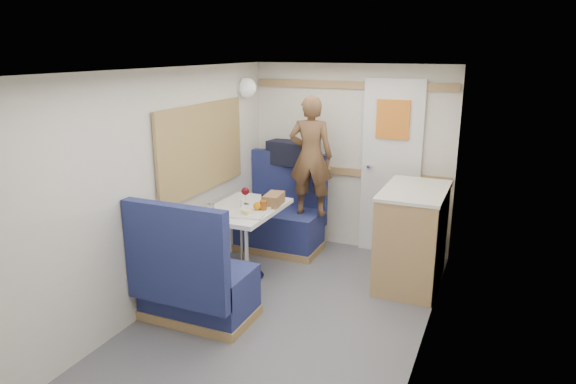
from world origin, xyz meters
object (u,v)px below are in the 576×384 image
at_px(bench_far, 282,222).
at_px(dinette_table, 244,223).
at_px(galley_counter, 412,236).
at_px(duffel_bag, 292,153).
at_px(beer_glass, 263,206).
at_px(salt_grinder, 242,204).
at_px(cheese_block, 246,212).
at_px(bench_near, 194,287).
at_px(person, 311,156).
at_px(bread_loaf, 274,199).
at_px(wine_glass, 245,192).
at_px(tray, 251,212).
at_px(tumbler_left, 211,211).
at_px(dome_light, 247,87).
at_px(orange_fruit, 257,206).
at_px(pepper_grinder, 263,199).

bearing_deg(bench_far, dinette_table, -90.00).
bearing_deg(galley_counter, duffel_bag, 158.54).
relative_size(beer_glass, salt_grinder, 1.18).
relative_size(cheese_block, salt_grinder, 1.06).
relative_size(bench_near, cheese_block, 11.34).
relative_size(galley_counter, person, 0.74).
height_order(duffel_bag, bread_loaf, duffel_bag).
relative_size(wine_glass, bread_loaf, 0.64).
bearing_deg(tray, salt_grinder, 145.67).
xyz_separation_m(cheese_block, tumbler_left, (-0.26, -0.16, 0.03)).
bearing_deg(person, salt_grinder, 57.84).
distance_m(dome_light, tray, 1.52).
bearing_deg(orange_fruit, duffel_bag, 97.64).
distance_m(orange_fruit, bread_loaf, 0.26).
height_order(dinette_table, tray, tray).
distance_m(tray, wine_glass, 0.30).
height_order(orange_fruit, pepper_grinder, same).
height_order(bench_near, galley_counter, bench_near).
bearing_deg(salt_grinder, dinette_table, 88.00).
bearing_deg(salt_grinder, tumbler_left, -110.04).
bearing_deg(galley_counter, tumbler_left, -149.88).
bearing_deg(bench_near, duffel_bag, 89.51).
bearing_deg(orange_fruit, galley_counter, 25.63).
height_order(galley_counter, tray, galley_counter).
bearing_deg(duffel_bag, wine_glass, -82.29).
relative_size(tray, tumbler_left, 2.98).
bearing_deg(cheese_block, dome_light, 116.44).
relative_size(bench_far, beer_glass, 10.15).
xyz_separation_m(cheese_block, wine_glass, (-0.17, 0.30, 0.09)).
height_order(dinette_table, bench_far, bench_far).
height_order(bench_far, beer_glass, bench_far).
xyz_separation_m(tumbler_left, pepper_grinder, (0.24, 0.56, -0.01)).
relative_size(person, beer_glass, 12.06).
bearing_deg(person, tray, 67.93).
relative_size(dome_light, tumbler_left, 1.66).
distance_m(orange_fruit, cheese_block, 0.15).
relative_size(bench_near, tray, 2.93).
distance_m(tray, cheese_block, 0.08).
relative_size(pepper_grinder, bread_loaf, 0.36).
height_order(bench_near, pepper_grinder, bench_near).
bearing_deg(beer_glass, person, 82.61).
xyz_separation_m(duffel_bag, pepper_grinder, (0.10, -0.94, -0.26)).
xyz_separation_m(dinette_table, bench_near, (-0.00, -0.86, -0.27)).
height_order(duffel_bag, orange_fruit, duffel_bag).
distance_m(galley_counter, orange_fruit, 1.46).
height_order(bench_far, tumbler_left, bench_far).
distance_m(cheese_block, beer_glass, 0.19).
distance_m(tray, orange_fruit, 0.08).
distance_m(bench_far, dome_light, 1.50).
relative_size(galley_counter, bread_loaf, 3.49).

